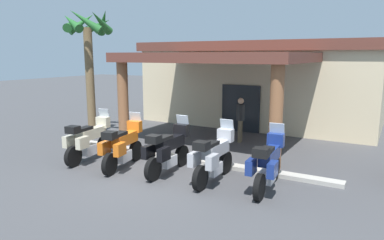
# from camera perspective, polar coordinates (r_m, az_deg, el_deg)

# --- Properties ---
(ground_plane) EXTENTS (80.00, 80.00, 0.00)m
(ground_plane) POSITION_cam_1_polar(r_m,az_deg,el_deg) (10.50, -6.51, -8.66)
(ground_plane) COLOR #424244
(motel_building) EXTENTS (11.66, 11.99, 4.05)m
(motel_building) POSITION_cam_1_polar(r_m,az_deg,el_deg) (19.00, 11.61, 6.18)
(motel_building) COLOR beige
(motel_building) RESTS_ON ground_plane
(motorcycle_cream) EXTENTS (0.75, 2.21, 1.61)m
(motorcycle_cream) POSITION_cam_1_polar(r_m,az_deg,el_deg) (12.05, -16.28, -3.06)
(motorcycle_cream) COLOR black
(motorcycle_cream) RESTS_ON ground_plane
(motorcycle_orange) EXTENTS (0.86, 2.20, 1.61)m
(motorcycle_orange) POSITION_cam_1_polar(r_m,az_deg,el_deg) (11.03, -11.10, -4.07)
(motorcycle_orange) COLOR black
(motorcycle_orange) RESTS_ON ground_plane
(motorcycle_black) EXTENTS (0.70, 2.21, 1.61)m
(motorcycle_black) POSITION_cam_1_polar(r_m,az_deg,el_deg) (10.36, -3.94, -4.84)
(motorcycle_black) COLOR black
(motorcycle_black) RESTS_ON ground_plane
(motorcycle_silver) EXTENTS (0.70, 2.21, 1.61)m
(motorcycle_silver) POSITION_cam_1_polar(r_m,az_deg,el_deg) (9.66, 3.46, -5.96)
(motorcycle_silver) COLOR black
(motorcycle_silver) RESTS_ON ground_plane
(motorcycle_blue) EXTENTS (0.72, 2.21, 1.61)m
(motorcycle_blue) POSITION_cam_1_polar(r_m,az_deg,el_deg) (9.27, 12.10, -6.89)
(motorcycle_blue) COLOR black
(motorcycle_blue) RESTS_ON ground_plane
(pedestrian) EXTENTS (0.32, 0.53, 1.77)m
(pedestrian) POSITION_cam_1_polar(r_m,az_deg,el_deg) (14.10, 7.79, 0.56)
(pedestrian) COLOR brown
(pedestrian) RESTS_ON ground_plane
(palm_tree_roadside) EXTENTS (2.12, 2.11, 5.33)m
(palm_tree_roadside) POSITION_cam_1_polar(r_m,az_deg,el_deg) (15.61, -16.34, 11.90)
(palm_tree_roadside) COLOR brown
(palm_tree_roadside) RESTS_ON ground_plane
(curb_strip) EXTENTS (9.37, 0.36, 0.12)m
(curb_strip) POSITION_cam_1_polar(r_m,az_deg,el_deg) (11.63, -0.24, -6.37)
(curb_strip) COLOR #ADA89E
(curb_strip) RESTS_ON ground_plane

